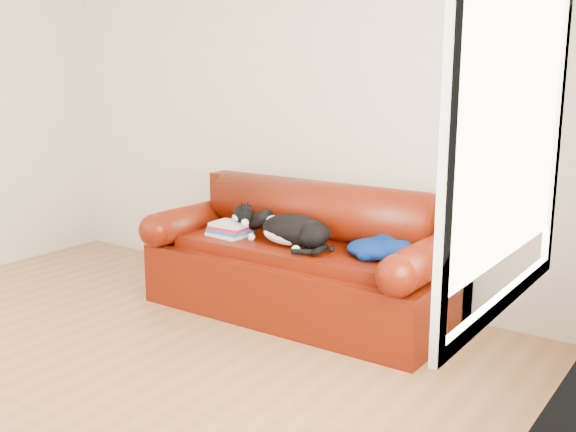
# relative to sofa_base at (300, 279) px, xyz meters

# --- Properties ---
(ground) EXTENTS (4.50, 4.50, 0.00)m
(ground) POSITION_rel_sofa_base_xyz_m (-0.50, -1.49, -0.24)
(ground) COLOR olive
(ground) RESTS_ON ground
(room_shell) EXTENTS (4.52, 4.02, 2.61)m
(room_shell) POSITION_rel_sofa_base_xyz_m (-0.38, -1.48, 1.43)
(room_shell) COLOR beige
(room_shell) RESTS_ON ground
(sofa_base) EXTENTS (2.10, 0.90, 0.50)m
(sofa_base) POSITION_rel_sofa_base_xyz_m (0.00, 0.00, 0.00)
(sofa_base) COLOR #430602
(sofa_base) RESTS_ON ground
(sofa_back) EXTENTS (2.10, 1.01, 0.88)m
(sofa_back) POSITION_rel_sofa_base_xyz_m (-0.00, 0.24, 0.30)
(sofa_back) COLOR #430602
(sofa_back) RESTS_ON ground
(book_stack) EXTENTS (0.29, 0.24, 0.10)m
(book_stack) POSITION_rel_sofa_base_xyz_m (-0.50, -0.13, 0.31)
(book_stack) COLOR white
(book_stack) RESTS_ON sofa_base
(cat) EXTENTS (0.70, 0.41, 0.27)m
(cat) POSITION_rel_sofa_base_xyz_m (0.02, -0.10, 0.36)
(cat) COLOR black
(cat) RESTS_ON sofa_base
(blanket) EXTENTS (0.50, 0.41, 0.14)m
(blanket) POSITION_rel_sofa_base_xyz_m (0.60, -0.02, 0.32)
(blanket) COLOR #02103F
(blanket) RESTS_ON sofa_base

